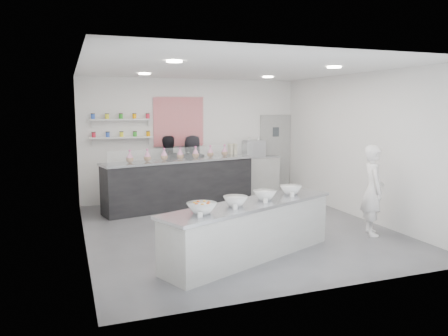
# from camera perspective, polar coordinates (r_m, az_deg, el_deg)

# --- Properties ---
(floor) EXTENTS (6.00, 6.00, 0.00)m
(floor) POSITION_cam_1_polar(r_m,az_deg,el_deg) (8.42, 1.58, -7.94)
(floor) COLOR #515156
(floor) RESTS_ON ground
(ceiling) EXTENTS (6.00, 6.00, 0.00)m
(ceiling) POSITION_cam_1_polar(r_m,az_deg,el_deg) (8.13, 1.67, 12.86)
(ceiling) COLOR white
(ceiling) RESTS_ON floor
(back_wall) EXTENTS (5.50, 0.00, 5.50)m
(back_wall) POSITION_cam_1_polar(r_m,az_deg,el_deg) (10.97, -4.16, 3.73)
(back_wall) COLOR white
(back_wall) RESTS_ON floor
(left_wall) EXTENTS (0.00, 6.00, 6.00)m
(left_wall) POSITION_cam_1_polar(r_m,az_deg,el_deg) (7.58, -18.11, 1.46)
(left_wall) COLOR white
(left_wall) RESTS_ON floor
(right_wall) EXTENTS (0.00, 6.00, 6.00)m
(right_wall) POSITION_cam_1_polar(r_m,az_deg,el_deg) (9.50, 17.26, 2.73)
(right_wall) COLOR white
(right_wall) RESTS_ON floor
(back_door) EXTENTS (0.88, 0.04, 2.10)m
(back_door) POSITION_cam_1_polar(r_m,az_deg,el_deg) (11.82, 6.69, 1.80)
(back_door) COLOR #9A9A98
(back_door) RESTS_ON floor
(pattern_panel) EXTENTS (1.25, 0.03, 1.20)m
(pattern_panel) POSITION_cam_1_polar(r_m,az_deg,el_deg) (10.83, -5.94, 6.03)
(pattern_panel) COLOR #C60014
(pattern_panel) RESTS_ON back_wall
(jar_shelf_lower) EXTENTS (1.45, 0.22, 0.04)m
(jar_shelf_lower) POSITION_cam_1_polar(r_m,az_deg,el_deg) (10.52, -13.24, 3.90)
(jar_shelf_lower) COLOR silver
(jar_shelf_lower) RESTS_ON back_wall
(jar_shelf_upper) EXTENTS (1.45, 0.22, 0.04)m
(jar_shelf_upper) POSITION_cam_1_polar(r_m,az_deg,el_deg) (10.51, -13.32, 6.19)
(jar_shelf_upper) COLOR silver
(jar_shelf_upper) RESTS_ON back_wall
(preserve_jars) EXTENTS (1.45, 0.10, 0.56)m
(preserve_jars) POSITION_cam_1_polar(r_m,az_deg,el_deg) (10.49, -13.28, 5.42)
(preserve_jars) COLOR red
(preserve_jars) RESTS_ON jar_shelf_lower
(downlight_0) EXTENTS (0.24, 0.24, 0.02)m
(downlight_0) POSITION_cam_1_polar(r_m,az_deg,el_deg) (6.75, -6.51, 13.64)
(downlight_0) COLOR white
(downlight_0) RESTS_ON ceiling
(downlight_1) EXTENTS (0.24, 0.24, 0.02)m
(downlight_1) POSITION_cam_1_polar(r_m,az_deg,el_deg) (7.89, 14.19, 12.62)
(downlight_1) COLOR white
(downlight_1) RESTS_ON ceiling
(downlight_2) EXTENTS (0.24, 0.24, 0.02)m
(downlight_2) POSITION_cam_1_polar(r_m,az_deg,el_deg) (9.29, -10.35, 11.99)
(downlight_2) COLOR white
(downlight_2) RESTS_ON ceiling
(downlight_3) EXTENTS (0.24, 0.24, 0.02)m
(downlight_3) POSITION_cam_1_polar(r_m,az_deg,el_deg) (10.15, 5.77, 11.73)
(downlight_3) COLOR white
(downlight_3) RESTS_ON ceiling
(prep_counter) EXTENTS (3.17, 1.89, 0.86)m
(prep_counter) POSITION_cam_1_polar(r_m,az_deg,el_deg) (6.79, 3.47, -8.09)
(prep_counter) COLOR #AFAFA9
(prep_counter) RESTS_ON floor
(back_bar) EXTENTS (3.68, 1.43, 1.12)m
(back_bar) POSITION_cam_1_polar(r_m,az_deg,el_deg) (10.09, -5.69, -2.04)
(back_bar) COLOR black
(back_bar) RESTS_ON floor
(sneeze_guard) EXTENTS (3.49, 0.78, 0.31)m
(sneeze_guard) POSITION_cam_1_polar(r_m,az_deg,el_deg) (9.71, -4.90, 1.84)
(sneeze_guard) COLOR white
(sneeze_guard) RESTS_ON back_bar
(espresso_ledge) EXTENTS (1.40, 0.45, 1.04)m
(espresso_ledge) POSITION_cam_1_polar(r_m,az_deg,el_deg) (11.40, 3.71, -1.07)
(espresso_ledge) COLOR #AFAFA9
(espresso_ledge) RESTS_ON floor
(espresso_machine) EXTENTS (0.53, 0.36, 0.40)m
(espresso_machine) POSITION_cam_1_polar(r_m,az_deg,el_deg) (11.32, 3.90, 2.54)
(espresso_machine) COLOR #93969E
(espresso_machine) RESTS_ON espresso_ledge
(cup_stacks) EXTENTS (0.24, 0.24, 0.34)m
(cup_stacks) POSITION_cam_1_polar(r_m,az_deg,el_deg) (11.11, 1.14, 2.29)
(cup_stacks) COLOR tan
(cup_stacks) RESTS_ON espresso_ledge
(prep_bowls) EXTENTS (2.31, 1.34, 0.15)m
(prep_bowls) POSITION_cam_1_polar(r_m,az_deg,el_deg) (6.67, 3.51, -3.95)
(prep_bowls) COLOR white
(prep_bowls) RESTS_ON prep_counter
(label_cards) EXTENTS (2.01, 0.04, 0.07)m
(label_cards) POSITION_cam_1_polar(r_m,az_deg,el_deg) (6.19, 3.53, -5.26)
(label_cards) COLOR white
(label_cards) RESTS_ON prep_counter
(cookie_bags) EXTENTS (2.53, 0.71, 0.28)m
(cookie_bags) POSITION_cam_1_polar(r_m,az_deg,el_deg) (9.99, -5.74, 1.92)
(cookie_bags) COLOR pink
(cookie_bags) RESTS_ON back_bar
(woman_prep) EXTENTS (0.60, 0.70, 1.64)m
(woman_prep) POSITION_cam_1_polar(r_m,az_deg,el_deg) (8.32, 18.89, -2.77)
(woman_prep) COLOR white
(woman_prep) RESTS_ON floor
(staff_left) EXTENTS (0.92, 0.79, 1.64)m
(staff_left) POSITION_cam_1_polar(r_m,az_deg,el_deg) (10.48, -7.45, -0.27)
(staff_left) COLOR black
(staff_left) RESTS_ON floor
(staff_right) EXTENTS (0.92, 0.74, 1.64)m
(staff_right) POSITION_cam_1_polar(r_m,az_deg,el_deg) (10.58, -4.09, -0.12)
(staff_right) COLOR black
(staff_right) RESTS_ON floor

